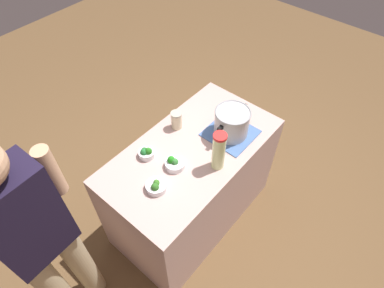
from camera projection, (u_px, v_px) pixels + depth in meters
name	position (u px, v px, depth m)	size (l,w,h in m)	color
ground_plane	(192.00, 213.00, 2.85)	(8.00, 8.00, 0.00)	brown
counter_slab	(192.00, 185.00, 2.53)	(1.29, 0.69, 0.87)	#C09C94
dish_cloth	(230.00, 133.00, 2.29)	(0.32, 0.32, 0.01)	#4A6CA6
cooking_pot	(232.00, 122.00, 2.21)	(0.31, 0.24, 0.20)	#B7B7BC
lemonade_pitcher	(219.00, 151.00, 2.00)	(0.09, 0.09, 0.29)	#DFEFA1
mason_jar	(177.00, 120.00, 2.28)	(0.08, 0.08, 0.14)	beige
broccoli_bowl_front	(146.00, 153.00, 2.13)	(0.11, 0.11, 0.08)	silver
broccoli_bowl_center	(174.00, 163.00, 2.08)	(0.13, 0.13, 0.08)	silver
broccoli_bowl_back	(156.00, 186.00, 1.97)	(0.13, 0.13, 0.08)	silver
person_cook	(41.00, 242.00, 1.69)	(0.50, 0.22, 1.69)	tan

